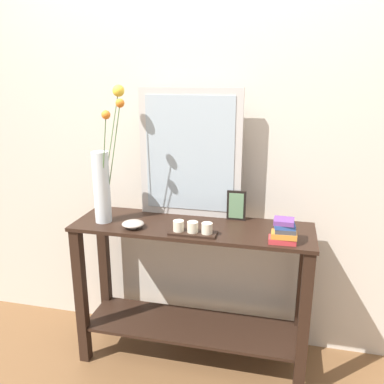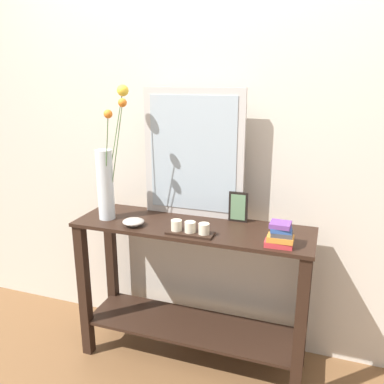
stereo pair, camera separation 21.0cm
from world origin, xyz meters
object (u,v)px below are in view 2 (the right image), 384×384
(decorative_bowl, at_px, (133,222))
(book_stack, at_px, (280,235))
(console_table, at_px, (192,281))
(picture_frame_small, at_px, (238,207))
(mirror_leaning, at_px, (193,154))
(tall_vase_left, at_px, (107,175))
(candle_tray, at_px, (190,229))

(decorative_bowl, xyz_separation_m, book_stack, (0.78, -0.02, 0.04))
(console_table, relative_size, picture_frame_small, 7.69)
(picture_frame_small, bearing_deg, mirror_leaning, 175.18)
(tall_vase_left, relative_size, candle_tray, 3.00)
(mirror_leaning, distance_m, picture_frame_small, 0.38)
(console_table, bearing_deg, mirror_leaning, 106.86)
(picture_frame_small, height_order, decorative_bowl, picture_frame_small)
(console_table, height_order, picture_frame_small, picture_frame_small)
(mirror_leaning, distance_m, candle_tray, 0.44)
(mirror_leaning, xyz_separation_m, book_stack, (0.53, -0.29, -0.30))
(mirror_leaning, relative_size, decorative_bowl, 6.09)
(picture_frame_small, bearing_deg, tall_vase_left, -164.96)
(mirror_leaning, distance_m, tall_vase_left, 0.49)
(candle_tray, relative_size, picture_frame_small, 1.45)
(mirror_leaning, distance_m, book_stack, 0.68)
(console_table, relative_size, decorative_bowl, 10.99)
(tall_vase_left, height_order, decorative_bowl, tall_vase_left)
(mirror_leaning, distance_m, decorative_bowl, 0.50)
(mirror_leaning, bearing_deg, console_table, -73.14)
(candle_tray, distance_m, picture_frame_small, 0.33)
(candle_tray, bearing_deg, picture_frame_small, 54.44)
(tall_vase_left, xyz_separation_m, book_stack, (0.96, -0.08, -0.19))
(candle_tray, bearing_deg, decorative_bowl, 177.64)
(book_stack, bearing_deg, mirror_leaning, 151.58)
(tall_vase_left, height_order, candle_tray, tall_vase_left)
(picture_frame_small, bearing_deg, decorative_bowl, -154.23)
(tall_vase_left, bearing_deg, mirror_leaning, 26.11)
(decorative_bowl, bearing_deg, candle_tray, -2.36)
(mirror_leaning, relative_size, tall_vase_left, 0.98)
(mirror_leaning, height_order, decorative_bowl, mirror_leaning)
(tall_vase_left, bearing_deg, decorative_bowl, -18.50)
(candle_tray, xyz_separation_m, book_stack, (0.45, -0.00, 0.03))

